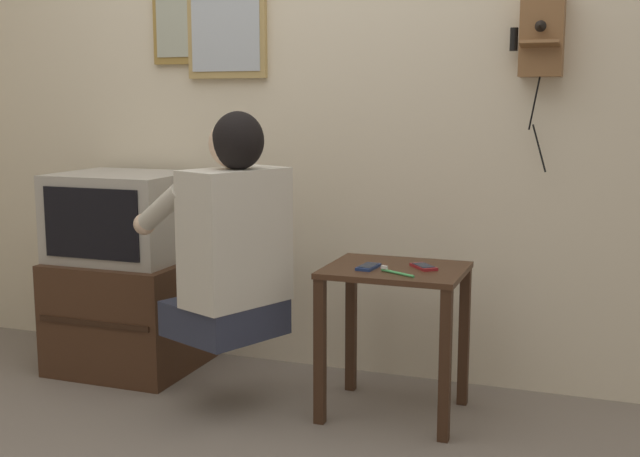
# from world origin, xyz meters

# --- Properties ---
(ground_plane) EXTENTS (14.00, 14.00, 0.00)m
(ground_plane) POSITION_xyz_m (0.00, 0.00, 0.00)
(ground_plane) COLOR slate
(wall_back) EXTENTS (6.80, 0.05, 2.55)m
(wall_back) POSITION_xyz_m (0.00, 1.04, 1.27)
(wall_back) COLOR beige
(wall_back) RESTS_ON ground_plane
(side_table) EXTENTS (0.53, 0.43, 0.59)m
(side_table) POSITION_xyz_m (0.53, 0.58, 0.46)
(side_table) COLOR #422819
(side_table) RESTS_ON ground_plane
(person) EXTENTS (0.62, 0.57, 0.88)m
(person) POSITION_xyz_m (-0.08, 0.39, 0.70)
(person) COLOR #2D3347
(person) RESTS_ON ground_plane
(tv_stand) EXTENTS (0.61, 0.56, 0.51)m
(tv_stand) POSITION_xyz_m (-0.76, 0.70, 0.25)
(tv_stand) COLOR #422819
(tv_stand) RESTS_ON ground_plane
(television) EXTENTS (0.57, 0.49, 0.39)m
(television) POSITION_xyz_m (-0.79, 0.71, 0.70)
(television) COLOR #ADA89E
(television) RESTS_ON tv_stand
(wall_phone_antique) EXTENTS (0.21, 0.19, 0.74)m
(wall_phone_antique) POSITION_xyz_m (1.00, 0.95, 1.48)
(wall_phone_antique) COLOR brown
(framed_picture) EXTENTS (0.30, 0.03, 0.46)m
(framed_picture) POSITION_xyz_m (-0.62, 1.00, 1.62)
(framed_picture) COLOR olive
(wall_mirror) EXTENTS (0.39, 0.04, 0.63)m
(wall_mirror) POSITION_xyz_m (-0.39, 1.00, 1.64)
(wall_mirror) COLOR tan
(cell_phone_held) EXTENTS (0.07, 0.13, 0.01)m
(cell_phone_held) POSITION_xyz_m (0.44, 0.52, 0.60)
(cell_phone_held) COLOR navy
(cell_phone_held) RESTS_ON side_table
(cell_phone_spare) EXTENTS (0.13, 0.13, 0.01)m
(cell_phone_spare) POSITION_xyz_m (0.63, 0.60, 0.60)
(cell_phone_spare) COLOR maroon
(cell_phone_spare) RESTS_ON side_table
(toothbrush) EXTENTS (0.15, 0.08, 0.02)m
(toothbrush) POSITION_xyz_m (0.56, 0.46, 0.60)
(toothbrush) COLOR #4CBF66
(toothbrush) RESTS_ON side_table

